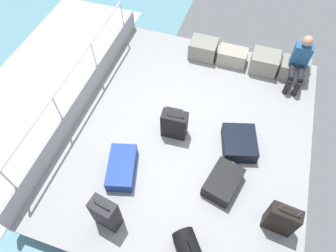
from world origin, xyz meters
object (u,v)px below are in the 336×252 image
Objects in this scene: cargo_crate_0 at (203,49)px; cargo_crate_3 at (294,69)px; suitcase_3 at (122,167)px; suitcase_1 at (239,143)px; suitcase_5 at (106,214)px; suitcase_0 at (174,124)px; passenger_seated at (300,62)px; cargo_crate_1 at (232,56)px; suitcase_4 at (281,219)px; cargo_crate_2 at (264,62)px; suitcase_2 at (223,182)px.

cargo_crate_0 is 1.98m from cargo_crate_3.
cargo_crate_3 is at bearing 51.65° from suitcase_3.
cargo_crate_3 is at bearing 70.45° from suitcase_1.
suitcase_0 is at bearing 76.27° from suitcase_5.
cargo_crate_3 is at bearing 59.61° from suitcase_5.
passenger_seated is at bearing -90.00° from cargo_crate_3.
suitcase_5 reaches higher than cargo_crate_3.
cargo_crate_1 is at bearing 74.11° from suitcase_0.
suitcase_0 is 2.32m from suitcase_4.
suitcase_5 reaches higher than suitcase_3.
cargo_crate_0 is 1.35m from cargo_crate_2.
cargo_crate_2 is 0.77× the size of suitcase_2.
suitcase_4 is at bearing -78.50° from cargo_crate_2.
cargo_crate_3 reaches higher than cargo_crate_1.
suitcase_0 reaches higher than suitcase_1.
suitcase_0 is 0.98× the size of suitcase_2.
suitcase_4 is at bearing -89.03° from passenger_seated.
suitcase_1 is (-0.76, -2.15, -0.05)m from cargo_crate_3.
cargo_crate_2 is 0.63m from cargo_crate_3.
cargo_crate_1 is 0.61× the size of passenger_seated.
cargo_crate_0 is at bearing 90.71° from suitcase_0.
cargo_crate_3 is 0.82× the size of suitcase_0.
suitcase_0 is (-1.96, -2.23, 0.11)m from cargo_crate_3.
suitcase_3 is at bearing -121.12° from suitcase_0.
suitcase_1 is 2.58m from suitcase_5.
cargo_crate_2 is at bearing -0.72° from cargo_crate_0.
cargo_crate_1 is 3.46m from suitcase_3.
cargo_crate_3 is 0.71× the size of suitcase_3.
cargo_crate_1 is 3.65m from suitcase_4.
suitcase_4 reaches higher than suitcase_2.
suitcase_3 is 1.11× the size of suitcase_4.
suitcase_1 is 1.50m from suitcase_4.
cargo_crate_1 is (0.66, -0.01, -0.03)m from cargo_crate_0.
cargo_crate_3 is (1.32, 0.02, 0.01)m from cargo_crate_1.
cargo_crate_2 is at bearing 165.87° from passenger_seated.
cargo_crate_1 is 2.21m from suitcase_1.
cargo_crate_0 is 3.30m from suitcase_3.
cargo_crate_0 is at bearing 178.92° from cargo_crate_1.
cargo_crate_3 is (0.63, 0.02, -0.03)m from cargo_crate_2.
passenger_seated is at bearing -14.13° from cargo_crate_2.
suitcase_3 is at bearing -100.24° from cargo_crate_0.
suitcase_0 is 0.94× the size of suitcase_1.
cargo_crate_0 is 0.76× the size of suitcase_1.
cargo_crate_1 is 1.08× the size of cargo_crate_2.
suitcase_1 is at bearing -111.17° from passenger_seated.
cargo_crate_0 is 0.77× the size of suitcase_4.
cargo_crate_2 is (1.35, -0.02, 0.01)m from cargo_crate_0.
suitcase_0 is at bearing 145.24° from suitcase_2.
cargo_crate_3 is 4.14m from suitcase_3.
cargo_crate_3 is 4.78m from suitcase_5.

